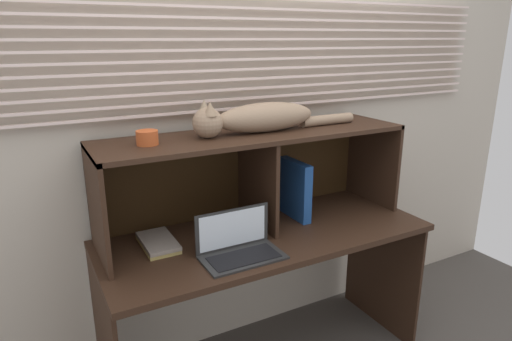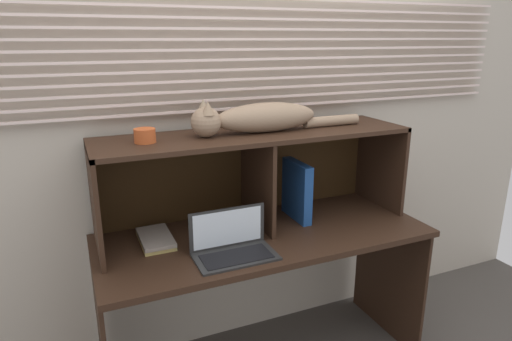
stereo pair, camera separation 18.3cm
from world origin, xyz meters
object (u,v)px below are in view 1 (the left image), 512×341
at_px(laptop, 239,246).
at_px(binder_upright, 295,189).
at_px(cat, 258,118).
at_px(small_basket, 147,138).
at_px(book_stack, 158,243).

height_order(laptop, binder_upright, binder_upright).
distance_m(cat, binder_upright, 0.46).
xyz_separation_m(binder_upright, small_basket, (-0.76, 0.00, 0.36)).
relative_size(cat, binder_upright, 2.92).
height_order(cat, binder_upright, cat).
bearing_deg(cat, small_basket, -180.00).
relative_size(binder_upright, book_stack, 1.18).
distance_m(book_stack, small_basket, 0.50).
bearing_deg(cat, book_stack, -179.79).
xyz_separation_m(cat, laptop, (-0.24, -0.26, -0.51)).
height_order(laptop, book_stack, laptop).
distance_m(cat, small_basket, 0.54).
xyz_separation_m(cat, binder_upright, (0.22, -0.00, -0.40)).
height_order(binder_upright, small_basket, small_basket).
bearing_deg(laptop, binder_upright, 29.33).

